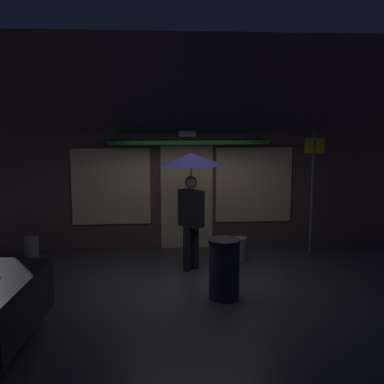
{
  "coord_description": "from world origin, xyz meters",
  "views": [
    {
      "loc": [
        -0.77,
        -8.18,
        2.91
      ],
      "look_at": [
        -0.02,
        0.66,
        1.46
      ],
      "focal_mm": 46.46,
      "sensor_mm": 36.0,
      "label": 1
    }
  ],
  "objects": [
    {
      "name": "ground_plane",
      "position": [
        0.0,
        0.0,
        0.0
      ],
      "size": [
        18.0,
        18.0,
        0.0
      ],
      "primitive_type": "plane",
      "color": "#38353A"
    },
    {
      "name": "building_facade",
      "position": [
        -0.0,
        2.34,
        2.23
      ],
      "size": [
        9.07,
        1.0,
        4.51
      ],
      "color": "brown",
      "rests_on": "ground"
    },
    {
      "name": "person_with_umbrella",
      "position": [
        -0.03,
        0.66,
        1.72
      ],
      "size": [
        1.14,
        1.14,
        2.17
      ],
      "rotation": [
        0.0,
        0.0,
        2.25
      ],
      "color": "black",
      "rests_on": "ground"
    },
    {
      "name": "street_sign_post",
      "position": [
        2.5,
        1.47,
        1.4
      ],
      "size": [
        0.4,
        0.07,
        2.48
      ],
      "color": "#595B60",
      "rests_on": "ground"
    },
    {
      "name": "sidewalk_bollard",
      "position": [
        0.96,
        1.05,
        0.24
      ],
      "size": [
        0.26,
        0.26,
        0.48
      ],
      "primitive_type": "cylinder",
      "color": "slate",
      "rests_on": "ground"
    },
    {
      "name": "sidewalk_bollard_2",
      "position": [
        -3.08,
        1.37,
        0.25
      ],
      "size": [
        0.27,
        0.27,
        0.51
      ],
      "primitive_type": "cylinder",
      "color": "slate",
      "rests_on": "ground"
    },
    {
      "name": "trash_bin",
      "position": [
        0.36,
        -0.81,
        0.48
      ],
      "size": [
        0.5,
        0.5,
        0.95
      ],
      "color": "#2D2D33",
      "rests_on": "ground"
    }
  ]
}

